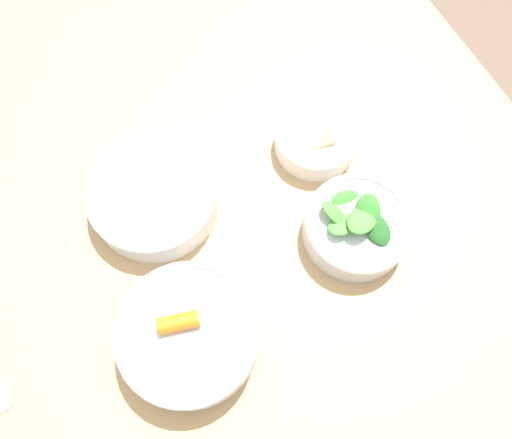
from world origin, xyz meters
name	(u,v)px	position (x,y,z in m)	size (l,w,h in m)	color
ground_plane	(237,286)	(0.00, 0.00, 0.00)	(10.00, 10.00, 0.00)	brown
dining_table	(224,200)	(0.00, 0.00, 0.63)	(1.26, 0.96, 0.72)	tan
bowl_carrots	(189,335)	(-0.21, 0.14, 0.76)	(0.18, 0.18, 0.08)	silver
bowl_greens	(356,226)	(-0.17, -0.13, 0.75)	(0.15, 0.15, 0.08)	silver
bowl_beans_hotdog	(155,197)	(0.00, 0.10, 0.75)	(0.19, 0.19, 0.05)	silver
bowl_cookies	(316,139)	(-0.02, -0.15, 0.75)	(0.13, 0.13, 0.05)	white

